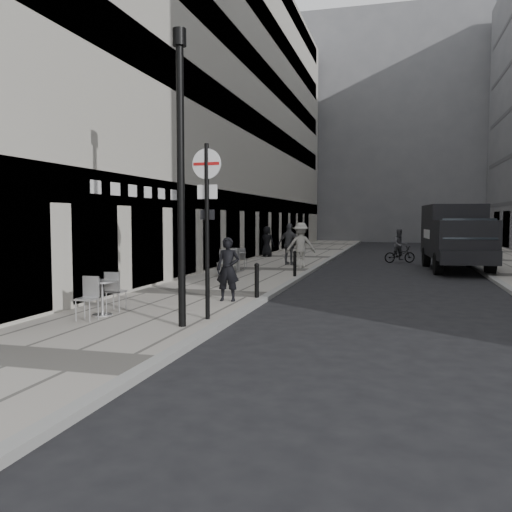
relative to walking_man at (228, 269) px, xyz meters
The scene contains 17 objects.
ground 9.03m from the walking_man, 85.39° to the right, with size 120.00×120.00×0.00m, color black.
sidewalk 9.18m from the walking_man, 98.04° to the left, with size 4.00×60.00×0.12m, color #9E988F.
building_left 18.28m from the walking_man, 108.75° to the left, with size 4.00×45.00×18.00m, color #B5B2A5.
building_far 48.16m from the walking_man, 87.30° to the left, with size 24.00×16.00×22.00m, color slate.
walking_man is the anchor object (origin of this frame).
sign_post 3.00m from the walking_man, 82.19° to the right, with size 0.65×0.11×3.76m.
lamppost 4.18m from the walking_man, 87.95° to the right, with size 0.26×0.26×5.86m.
bollard_near 1.06m from the walking_man, 54.37° to the left, with size 0.12×0.12×0.89m, color black.
bollard_far 6.42m from the walking_man, 84.88° to the left, with size 0.12×0.12×0.89m, color black.
panel_van 13.47m from the walking_man, 60.10° to the left, with size 2.70×6.28×2.89m.
cyclist 15.80m from the walking_man, 73.92° to the left, with size 1.71×1.16×1.75m.
pedestrian_a 11.26m from the walking_man, 93.04° to the left, with size 1.13×0.47×1.93m, color #525256.
pedestrian_b 10.18m from the walking_man, 89.31° to the left, with size 1.27×0.73×1.97m, color #B9B4AA.
pedestrian_c 16.41m from the walking_man, 100.10° to the left, with size 0.84×0.55×1.71m, color black.
cafe_table_near 3.46m from the walking_man, 127.20° to the right, with size 0.72×1.62×0.92m.
cafe_table_mid 8.09m from the walking_man, 104.90° to the left, with size 0.71×1.60×0.91m.
cafe_table_far 6.88m from the walking_man, 107.59° to the left, with size 0.76×1.72×0.98m.
Camera 1 is at (3.60, -4.52, 2.31)m, focal length 38.00 mm.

